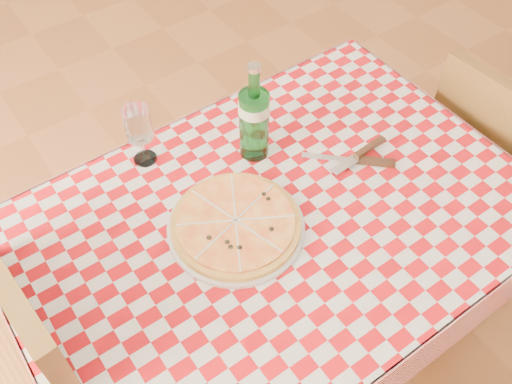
# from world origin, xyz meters

# --- Properties ---
(dining_table) EXTENTS (1.20, 0.80, 0.75)m
(dining_table) POSITION_xyz_m (0.00, 0.00, 0.66)
(dining_table) COLOR brown
(dining_table) RESTS_ON ground
(tablecloth) EXTENTS (1.30, 0.90, 0.01)m
(tablecloth) POSITION_xyz_m (0.00, 0.00, 0.75)
(tablecloth) COLOR #9E090F
(tablecloth) RESTS_ON dining_table
(chair_near) EXTENTS (0.42, 0.42, 0.88)m
(chair_near) POSITION_xyz_m (0.84, -0.07, 0.50)
(chair_near) COLOR brown
(chair_near) RESTS_ON ground
(pizza_plate) EXTENTS (0.42, 0.42, 0.04)m
(pizza_plate) POSITION_xyz_m (-0.10, 0.03, 0.78)
(pizza_plate) COLOR #C38441
(pizza_plate) RESTS_ON tablecloth
(water_bottle) EXTENTS (0.10, 0.10, 0.30)m
(water_bottle) POSITION_xyz_m (0.09, 0.22, 0.91)
(water_bottle) COLOR #196726
(water_bottle) RESTS_ON tablecloth
(wine_glass) EXTENTS (0.08, 0.08, 0.18)m
(wine_glass) POSITION_xyz_m (-0.17, 0.37, 0.85)
(wine_glass) COLOR white
(wine_glass) RESTS_ON tablecloth
(cutlery) EXTENTS (0.32, 0.29, 0.03)m
(cutlery) POSITION_xyz_m (0.29, 0.03, 0.77)
(cutlery) COLOR silver
(cutlery) RESTS_ON tablecloth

